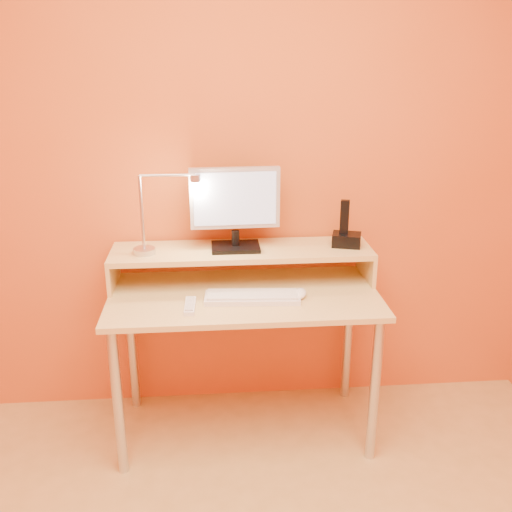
{
  "coord_description": "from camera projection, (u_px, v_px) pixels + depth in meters",
  "views": [
    {
      "loc": [
        -0.14,
        -1.18,
        1.75
      ],
      "look_at": [
        0.05,
        1.13,
        0.91
      ],
      "focal_mm": 40.52,
      "sensor_mm": 36.0,
      "label": 1
    }
  ],
  "objects": [
    {
      "name": "remote_control",
      "position": [
        190.0,
        306.0,
        2.43
      ],
      "size": [
        0.05,
        0.16,
        0.02
      ],
      "primitive_type": "cube",
      "rotation": [
        0.0,
        0.0,
        -0.03
      ],
      "color": "silver",
      "rests_on": "desk_lower"
    },
    {
      "name": "phone_dock",
      "position": [
        347.0,
        240.0,
        2.69
      ],
      "size": [
        0.15,
        0.13,
        0.06
      ],
      "primitive_type": "cube",
      "rotation": [
        0.0,
        0.0,
        -0.28
      ],
      "color": "black",
      "rests_on": "desk_shelf"
    },
    {
      "name": "desk_shelf",
      "position": [
        242.0,
        251.0,
        2.66
      ],
      "size": [
        1.2,
        0.3,
        0.02
      ],
      "primitive_type": "cube",
      "color": "tan",
      "rests_on": "desk_lower"
    },
    {
      "name": "lamp_post",
      "position": [
        142.0,
        213.0,
        2.53
      ],
      "size": [
        0.01,
        0.01,
        0.33
      ],
      "primitive_type": "cylinder",
      "color": "silver",
      "rests_on": "lamp_base"
    },
    {
      "name": "wall_back",
      "position": [
        239.0,
        162.0,
        2.7
      ],
      "size": [
        3.0,
        0.04,
        2.5
      ],
      "primitive_type": "cube",
      "color": "#D05F29",
      "rests_on": "floor"
    },
    {
      "name": "keyboard",
      "position": [
        252.0,
        298.0,
        2.5
      ],
      "size": [
        0.42,
        0.16,
        0.02
      ],
      "primitive_type": "cube",
      "rotation": [
        0.0,
        0.0,
        -0.07
      ],
      "color": "silver",
      "rests_on": "desk_lower"
    },
    {
      "name": "desk_leg_br",
      "position": [
        348.0,
        337.0,
        2.98
      ],
      "size": [
        0.04,
        0.04,
        0.69
      ],
      "primitive_type": "cylinder",
      "color": "silver",
      "rests_on": "floor"
    },
    {
      "name": "lamp_head",
      "position": [
        195.0,
        178.0,
        2.5
      ],
      "size": [
        0.04,
        0.04,
        0.03
      ],
      "primitive_type": "cylinder",
      "color": "silver",
      "rests_on": "lamp_arm"
    },
    {
      "name": "desk_leg_fl",
      "position": [
        118.0,
        403.0,
        2.42
      ],
      "size": [
        0.04,
        0.04,
        0.69
      ],
      "primitive_type": "cylinder",
      "color": "silver",
      "rests_on": "floor"
    },
    {
      "name": "desk_leg_bl",
      "position": [
        132.0,
        346.0,
        2.89
      ],
      "size": [
        0.04,
        0.04,
        0.69
      ],
      "primitive_type": "cylinder",
      "color": "silver",
      "rests_on": "floor"
    },
    {
      "name": "monitor_panel",
      "position": [
        235.0,
        198.0,
        2.59
      ],
      "size": [
        0.41,
        0.05,
        0.28
      ],
      "primitive_type": "cube",
      "rotation": [
        0.0,
        0.0,
        0.03
      ],
      "color": "#B2B2B5",
      "rests_on": "monitor_neck"
    },
    {
      "name": "phone_led",
      "position": [
        359.0,
        243.0,
        2.64
      ],
      "size": [
        0.01,
        0.0,
        0.04
      ],
      "primitive_type": "cube",
      "color": "#1A1EF5",
      "rests_on": "phone_dock"
    },
    {
      "name": "monitor_screen",
      "position": [
        235.0,
        199.0,
        2.57
      ],
      "size": [
        0.37,
        0.02,
        0.24
      ],
      "primitive_type": "cube",
      "rotation": [
        0.0,
        0.0,
        0.03
      ],
      "color": "#B1C3ED",
      "rests_on": "monitor_panel"
    },
    {
      "name": "lamp_bulb",
      "position": [
        196.0,
        182.0,
        2.51
      ],
      "size": [
        0.03,
        0.03,
        0.0
      ],
      "primitive_type": "cylinder",
      "color": "#FFEAC6",
      "rests_on": "lamp_head"
    },
    {
      "name": "monitor_foot",
      "position": [
        236.0,
        247.0,
        2.66
      ],
      "size": [
        0.22,
        0.16,
        0.02
      ],
      "primitive_type": "cube",
      "color": "black",
      "rests_on": "desk_shelf"
    },
    {
      "name": "shelf_riser_right",
      "position": [
        366.0,
        264.0,
        2.74
      ],
      "size": [
        0.02,
        0.3,
        0.14
      ],
      "primitive_type": "cube",
      "color": "tan",
      "rests_on": "desk_lower"
    },
    {
      "name": "lamp_base",
      "position": [
        144.0,
        251.0,
        2.59
      ],
      "size": [
        0.1,
        0.1,
        0.02
      ],
      "primitive_type": "cylinder",
      "color": "silver",
      "rests_on": "desk_shelf"
    },
    {
      "name": "mouse",
      "position": [
        299.0,
        294.0,
        2.53
      ],
      "size": [
        0.09,
        0.12,
        0.04
      ],
      "primitive_type": "ellipsoid",
      "rotation": [
        0.0,
        0.0,
        -0.33
      ],
      "color": "white",
      "rests_on": "desk_lower"
    },
    {
      "name": "desk_lower",
      "position": [
        244.0,
        296.0,
        2.58
      ],
      "size": [
        1.2,
        0.6,
        0.02
      ],
      "primitive_type": "cube",
      "color": "tan",
      "rests_on": "floor"
    },
    {
      "name": "shelf_riser_left",
      "position": [
        113.0,
        271.0,
        2.65
      ],
      "size": [
        0.02,
        0.3,
        0.14
      ],
      "primitive_type": "cube",
      "color": "tan",
      "rests_on": "desk_lower"
    },
    {
      "name": "desk_leg_fr",
      "position": [
        374.0,
        391.0,
        2.51
      ],
      "size": [
        0.04,
        0.04,
        0.69
      ],
      "primitive_type": "cylinder",
      "color": "silver",
      "rests_on": "floor"
    },
    {
      "name": "monitor_neck",
      "position": [
        236.0,
        238.0,
        2.64
      ],
      "size": [
        0.04,
        0.04,
        0.07
      ],
      "primitive_type": "cylinder",
      "color": "black",
      "rests_on": "monitor_foot"
    },
    {
      "name": "monitor_back",
      "position": [
        235.0,
        197.0,
        2.61
      ],
      "size": [
        0.36,
        0.02,
        0.23
      ],
      "primitive_type": "cube",
      "rotation": [
        0.0,
        0.0,
        0.03
      ],
      "color": "black",
      "rests_on": "monitor_panel"
    },
    {
      "name": "lamp_arm",
      "position": [
        167.0,
        175.0,
        2.49
      ],
      "size": [
        0.24,
        0.01,
        0.01
      ],
      "primitive_type": "cylinder",
      "rotation": [
        0.0,
        1.57,
        0.0
      ],
      "color": "silver",
      "rests_on": "lamp_post"
    },
    {
      "name": "phone_handset",
      "position": [
        345.0,
        217.0,
        2.65
      ],
      "size": [
        0.05,
        0.04,
        0.16
      ],
      "primitive_type": "cube",
      "rotation": [
        0.0,
        0.0,
        -0.28
      ],
      "color": "black",
      "rests_on": "phone_dock"
    }
  ]
}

